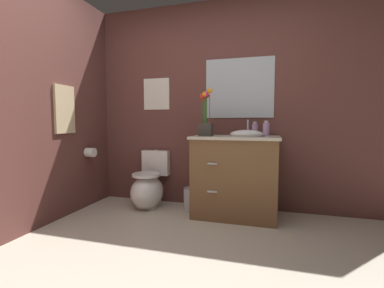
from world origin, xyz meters
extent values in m
plane|color=beige|center=(0.00, 0.00, 0.00)|extent=(9.35, 9.35, 0.00)
cube|color=brown|center=(0.20, 1.77, 1.25)|extent=(4.36, 0.05, 2.50)
cube|color=brown|center=(-1.43, 0.52, 1.25)|extent=(0.05, 4.89, 2.50)
ellipsoid|color=white|center=(-0.65, 1.43, 0.20)|extent=(0.38, 0.48, 0.40)
cube|color=white|center=(-0.65, 1.48, 0.09)|extent=(0.22, 0.26, 0.18)
cube|color=white|center=(-0.65, 1.71, 0.52)|extent=(0.36, 0.13, 0.32)
cylinder|color=white|center=(-0.65, 1.41, 0.42)|extent=(0.34, 0.34, 0.03)
cylinder|color=#B7B7BC|center=(-0.65, 1.71, 0.68)|extent=(0.04, 0.04, 0.02)
cube|color=brown|center=(0.41, 1.45, 0.43)|extent=(0.90, 0.52, 0.87)
cube|color=beige|center=(0.41, 1.45, 0.88)|extent=(0.94, 0.56, 0.03)
ellipsoid|color=white|center=(0.53, 1.45, 0.92)|extent=(0.36, 0.26, 0.10)
cylinder|color=#B7B7BC|center=(0.53, 1.61, 0.99)|extent=(0.02, 0.02, 0.18)
cube|color=#B7B7BC|center=(0.21, 1.17, 0.62)|extent=(0.10, 0.02, 0.02)
cube|color=#B7B7BC|center=(0.21, 1.17, 0.33)|extent=(0.10, 0.02, 0.02)
cube|color=#38332D|center=(0.09, 1.37, 0.97)|extent=(0.14, 0.14, 0.14)
cylinder|color=#386B2D|center=(0.13, 1.37, 1.21)|extent=(0.01, 0.01, 0.35)
sphere|color=orange|center=(0.13, 1.37, 1.39)|extent=(0.06, 0.06, 0.06)
cylinder|color=#386B2D|center=(0.10, 1.39, 1.19)|extent=(0.01, 0.01, 0.30)
sphere|color=red|center=(0.10, 1.39, 1.34)|extent=(0.06, 0.06, 0.06)
cylinder|color=#386B2D|center=(0.07, 1.40, 1.17)|extent=(0.01, 0.01, 0.26)
sphere|color=red|center=(0.07, 1.40, 1.30)|extent=(0.06, 0.06, 0.06)
cylinder|color=#386B2D|center=(0.05, 1.38, 1.18)|extent=(0.01, 0.01, 0.30)
sphere|color=red|center=(0.05, 1.38, 1.33)|extent=(0.06, 0.06, 0.06)
cylinder|color=#386B2D|center=(0.08, 1.35, 1.19)|extent=(0.01, 0.01, 0.31)
sphere|color=orange|center=(0.08, 1.35, 1.35)|extent=(0.06, 0.06, 0.06)
cylinder|color=#386B2D|center=(0.10, 1.36, 1.19)|extent=(0.01, 0.01, 0.31)
sphere|color=#E01E51|center=(0.10, 1.36, 1.35)|extent=(0.06, 0.06, 0.06)
cylinder|color=#B28CBF|center=(0.73, 1.48, 0.97)|extent=(0.07, 0.07, 0.14)
cylinder|color=#B7B7BC|center=(0.73, 1.48, 1.05)|extent=(0.04, 0.04, 0.02)
cylinder|color=#B28CBF|center=(0.61, 1.58, 0.96)|extent=(0.06, 0.06, 0.13)
cylinder|color=#B7B7BC|center=(0.61, 1.58, 1.04)|extent=(0.04, 0.04, 0.02)
cylinder|color=#B7B7BC|center=(-0.11, 1.49, 0.13)|extent=(0.18, 0.18, 0.26)
torus|color=#B7B7BC|center=(-0.11, 1.49, 0.27)|extent=(0.18, 0.18, 0.01)
cube|color=silver|center=(-0.65, 1.74, 1.41)|extent=(0.35, 0.01, 0.40)
cube|color=#B2BCC6|center=(0.41, 1.74, 1.45)|extent=(0.80, 0.01, 0.70)
cube|color=tan|center=(-1.39, 0.93, 1.19)|extent=(0.03, 0.28, 0.52)
cylinder|color=white|center=(-1.33, 1.28, 0.68)|extent=(0.11, 0.11, 0.11)
camera|label=1|loc=(0.76, -1.49, 1.05)|focal=24.95mm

